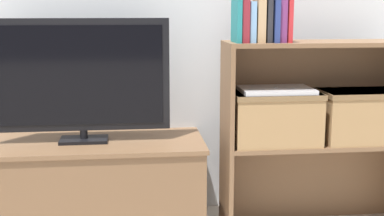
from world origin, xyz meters
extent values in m
cube|color=brown|center=(-0.50, 0.23, 0.21)|extent=(1.10, 0.45, 0.42)
cube|color=brown|center=(-0.50, 0.23, 0.43)|extent=(1.12, 0.47, 0.02)
cube|color=black|center=(-0.50, 0.23, 0.45)|extent=(0.22, 0.14, 0.02)
cylinder|color=black|center=(-0.50, 0.23, 0.47)|extent=(0.04, 0.04, 0.04)
cube|color=black|center=(-0.50, 0.23, 0.75)|extent=(0.80, 0.03, 0.51)
cube|color=black|center=(-0.50, 0.21, 0.75)|extent=(0.74, 0.00, 0.45)
cube|color=brown|center=(0.16, 0.14, 0.21)|extent=(0.02, 0.28, 0.43)
cube|color=brown|center=(0.60, 0.27, 0.21)|extent=(0.85, 0.02, 0.43)
cube|color=brown|center=(0.60, 0.14, 0.42)|extent=(0.85, 0.28, 0.02)
cube|color=brown|center=(0.16, 0.14, 0.66)|extent=(0.02, 0.28, 0.47)
cube|color=brown|center=(0.60, 0.27, 0.66)|extent=(0.85, 0.02, 0.47)
cube|color=brown|center=(0.60, 0.14, 0.89)|extent=(0.85, 0.28, 0.02)
cube|color=#1E7075|center=(0.19, 0.10, 1.02)|extent=(0.02, 0.15, 0.23)
cube|color=maroon|center=(0.22, 0.10, 1.02)|extent=(0.03, 0.14, 0.24)
cube|color=#709ECC|center=(0.26, 0.10, 0.99)|extent=(0.03, 0.12, 0.18)
cube|color=tan|center=(0.29, 0.10, 1.03)|extent=(0.04, 0.12, 0.25)
cube|color=#232328|center=(0.33, 0.10, 1.01)|extent=(0.02, 0.13, 0.23)
cube|color=navy|center=(0.36, 0.10, 1.00)|extent=(0.02, 0.15, 0.19)
cube|color=#6B2D66|center=(0.39, 0.10, 1.01)|extent=(0.03, 0.12, 0.22)
cube|color=#B22328|center=(0.42, 0.10, 1.00)|extent=(0.02, 0.14, 0.19)
cube|color=#937047|center=(0.39, 0.12, 0.55)|extent=(0.40, 0.24, 0.24)
cube|color=brown|center=(0.39, 0.12, 0.66)|extent=(0.41, 0.24, 0.02)
cube|color=#937047|center=(0.81, 0.12, 0.55)|extent=(0.40, 0.24, 0.24)
cube|color=brown|center=(0.81, 0.12, 0.66)|extent=(0.41, 0.24, 0.02)
cube|color=#BCBCC1|center=(0.39, 0.12, 0.68)|extent=(0.33, 0.23, 0.02)
cylinder|color=#99999E|center=(0.39, 0.12, 0.69)|extent=(0.02, 0.02, 0.00)
camera|label=1|loc=(-0.27, -2.24, 1.06)|focal=50.00mm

